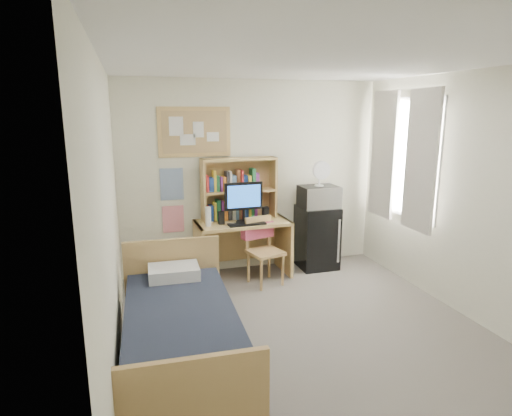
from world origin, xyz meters
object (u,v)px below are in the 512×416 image
object	(u,v)px
speaker_left	(221,218)
desk_fan	(319,175)
desk	(243,249)
microwave	(319,197)
bulletin_board	(195,132)
speaker_right	(265,214)
monitor	(244,202)
desk_chair	(265,252)
mini_fridge	(317,237)
bed	(181,338)

from	to	relation	value
speaker_left	desk_fan	size ratio (longest dim) A/B	0.54
desk	microwave	distance (m)	1.28
bulletin_board	speaker_right	bearing A→B (deg)	-22.91
speaker_right	desk_fan	distance (m)	0.93
monitor	speaker_left	bearing A→B (deg)	-180.00
speaker_left	desk_chair	bearing A→B (deg)	-30.69
desk_chair	mini_fridge	bearing A→B (deg)	9.68
monitor	mini_fridge	bearing A→B (deg)	3.78
bed	monitor	world-z (taller)	monitor
bulletin_board	microwave	world-z (taller)	bulletin_board
speaker_right	desk_fan	size ratio (longest dim) A/B	0.60
microwave	bed	bearing A→B (deg)	-137.96
monitor	bed	bearing A→B (deg)	-121.74
desk	microwave	xyz separation A→B (m)	(1.10, 0.03, 0.65)
speaker_right	desk_fan	xyz separation A→B (m)	(0.80, 0.08, 0.47)
desk	bulletin_board	bearing A→B (deg)	148.87
speaker_right	desk	bearing A→B (deg)	168.69
microwave	monitor	bearing A→B (deg)	-175.08
desk	mini_fridge	world-z (taller)	mini_fridge
microwave	bulletin_board	bearing A→B (deg)	170.69
desk_chair	monitor	bearing A→B (deg)	111.32
desk	monitor	world-z (taller)	monitor
monitor	desk_fan	bearing A→B (deg)	2.75
bulletin_board	microwave	distance (m)	1.90
desk	speaker_right	bearing A→B (deg)	-11.31
bulletin_board	monitor	world-z (taller)	bulletin_board
mini_fridge	speaker_right	size ratio (longest dim) A/B	4.74
speaker_right	desk_fan	world-z (taller)	desk_fan
mini_fridge	desk	bearing A→B (deg)	-177.16
desk_chair	monitor	size ratio (longest dim) A/B	1.62
desk_chair	speaker_right	xyz separation A→B (m)	(0.09, 0.30, 0.42)
speaker_right	microwave	size ratio (longest dim) A/B	0.36
bed	speaker_left	distance (m)	2.05
mini_fridge	bed	world-z (taller)	mini_fridge
bulletin_board	bed	distance (m)	2.80
desk_chair	bed	xyz separation A→B (m)	(-1.26, -1.54, -0.17)
desk_chair	desk_fan	xyz separation A→B (m)	(0.89, 0.38, 0.90)
desk	desk_fan	xyz separation A→B (m)	(1.10, 0.03, 0.95)
desk	speaker_left	size ratio (longest dim) A/B	7.27
bed	desk_fan	distance (m)	3.07
mini_fridge	monitor	xyz separation A→B (m)	(-1.10, -0.11, 0.59)
bed	monitor	xyz separation A→B (m)	(1.05, 1.83, 0.77)
monitor	microwave	xyz separation A→B (m)	(1.10, 0.09, -0.00)
desk_chair	desk_fan	world-z (taller)	desk_fan
mini_fridge	monitor	world-z (taller)	monitor
bed	speaker_left	xyz separation A→B (m)	(0.75, 1.82, 0.58)
bed	monitor	size ratio (longest dim) A/B	3.61
bulletin_board	desk_chair	distance (m)	1.79
monitor	speaker_left	world-z (taller)	monitor
bulletin_board	desk	size ratio (longest dim) A/B	0.77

